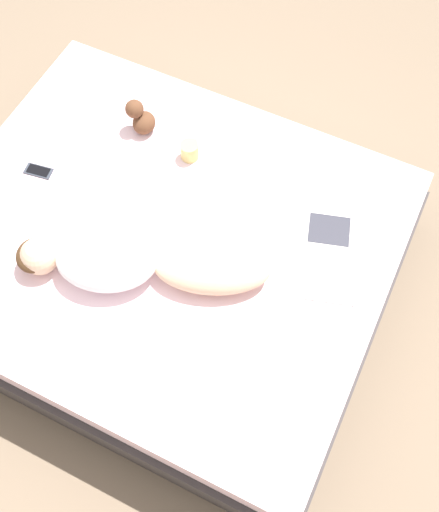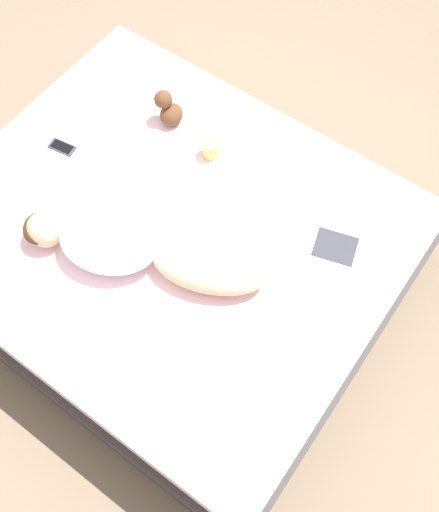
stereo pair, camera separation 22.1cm
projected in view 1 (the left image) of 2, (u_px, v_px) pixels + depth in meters
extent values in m
plane|color=#7A6651|center=(170.00, 279.00, 3.34)|extent=(12.00, 12.00, 0.00)
cube|color=#383333|center=(167.00, 266.00, 3.20)|extent=(1.89, 2.23, 0.32)
cube|color=silver|center=(163.00, 243.00, 2.97)|extent=(1.83, 2.17, 0.19)
ellipsoid|color=#DBB28E|center=(212.00, 266.00, 2.71)|extent=(0.46, 0.61, 0.16)
ellipsoid|color=white|center=(107.00, 258.00, 2.70)|extent=(0.48, 0.56, 0.21)
ellipsoid|color=#472D19|center=(34.00, 255.00, 2.72)|extent=(0.23, 0.22, 0.10)
sphere|color=#DBB28E|center=(40.00, 256.00, 2.73)|extent=(0.18, 0.18, 0.18)
cube|color=silver|center=(325.00, 277.00, 2.77)|extent=(0.32, 0.34, 0.01)
cube|color=silver|center=(329.00, 230.00, 2.89)|extent=(0.32, 0.34, 0.01)
cube|color=#2D2D38|center=(329.00, 230.00, 2.88)|extent=(0.21, 0.24, 0.00)
cylinder|color=tan|center=(190.00, 151.00, 3.05)|extent=(0.09, 0.09, 0.09)
cylinder|color=black|center=(189.00, 146.00, 3.02)|extent=(0.08, 0.08, 0.01)
torus|color=tan|center=(194.00, 144.00, 3.07)|extent=(0.05, 0.01, 0.05)
cube|color=#333842|center=(39.00, 171.00, 3.05)|extent=(0.09, 0.15, 0.01)
cube|color=black|center=(38.00, 170.00, 3.04)|extent=(0.07, 0.12, 0.00)
ellipsoid|color=brown|center=(144.00, 123.00, 3.13)|extent=(0.13, 0.12, 0.11)
sphere|color=brown|center=(134.00, 109.00, 3.06)|extent=(0.10, 0.10, 0.10)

